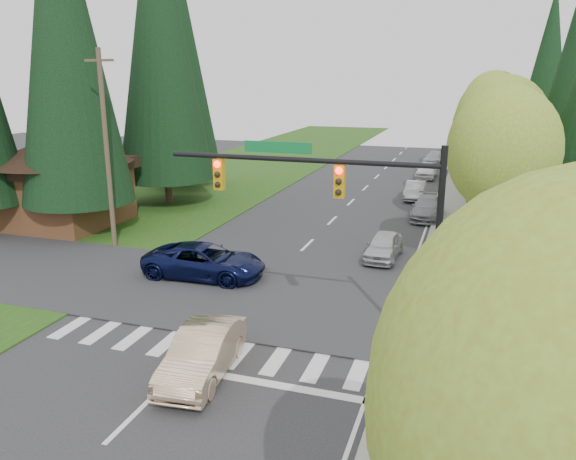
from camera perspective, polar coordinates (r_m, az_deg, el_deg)
The scene contains 29 objects.
ground at distance 16.74m, azimuth -13.82°, elevation -16.36°, with size 120.00×120.00×0.00m, color #28282B.
grass_east at distance 33.42m, azimuth 26.25°, elevation -1.23°, with size 14.00×110.00×0.06m, color #1A4111.
grass_west at distance 39.13m, azimuth -14.68°, elevation 2.12°, with size 14.00×110.00×0.06m, color #1A4111.
cross_street at distance 23.11m, azimuth -3.32°, elevation -6.69°, with size 120.00×8.00×0.10m, color #28282B.
sidewalk_east at distance 34.98m, azimuth 15.95°, elevation 0.54°, with size 1.80×80.00×0.13m, color gray.
curb_east at distance 35.01m, azimuth 14.57°, elevation 0.66°, with size 0.20×80.00×0.13m, color gray.
stone_wall_north at distance 42.71m, azimuth 18.79°, elevation 3.33°, with size 0.70×40.00×0.70m, color #4C4438.
traffic_signal at distance 17.17m, azimuth 5.77°, elevation 2.87°, with size 8.70×0.37×6.80m.
brown_building at distance 35.79m, azimuth -22.05°, elevation 5.37°, with size 8.40×8.40×5.40m.
utility_pole at distance 29.80m, azimuth -17.95°, elevation 7.84°, with size 1.60×0.24×10.00m.
decid_tree_0 at distance 26.10m, azimuth 21.05°, elevation 7.60°, with size 4.80×4.80×8.37m.
decid_tree_1 at distance 33.04m, azimuth 20.81°, elevation 9.41°, with size 5.20×5.20×8.80m.
decid_tree_2 at distance 39.99m, azimuth 20.21°, elevation 10.54°, with size 5.00×5.00×8.82m.
decid_tree_3 at distance 47.00m, azimuth 20.11°, elevation 10.82°, with size 5.00×5.00×8.55m.
decid_tree_4 at distance 53.96m, azimuth 20.10°, elevation 11.72°, with size 5.40×5.40×9.18m.
decid_tree_5 at distance 60.97m, azimuth 19.73°, elevation 11.58°, with size 4.80×4.80×8.30m.
decid_tree_6 at distance 67.95m, azimuth 19.76°, elevation 12.16°, with size 5.20×5.20×8.86m.
conifer_w_a at distance 33.37m, azimuth -21.81°, elevation 18.00°, with size 6.12×6.12×19.80m.
conifer_w_b at distance 38.32m, azimuth -21.32°, elevation 16.07°, with size 5.44×5.44×17.80m.
conifer_w_c at distance 39.41m, azimuth -12.91°, elevation 18.85°, with size 6.46×6.46×20.80m.
conifer_w_e at distance 45.56m, azimuth -11.06°, elevation 17.17°, with size 5.78×5.78×18.80m.
conifer_e_c at distance 60.19m, azimuth 24.88°, elevation 14.63°, with size 5.10×5.10×16.80m.
sedan_champagne at distance 17.29m, azimuth -8.68°, elevation -12.25°, with size 1.51×4.34×1.43m, color #D5B68E.
suv_navy at distance 25.15m, azimuth -8.46°, elevation -3.16°, with size 2.49×5.41×1.50m, color #0B1138.
parked_car_a at distance 27.87m, azimuth 9.73°, elevation -1.60°, with size 1.51×3.75×1.28m, color silver.
parked_car_b at distance 36.32m, azimuth 14.01°, elevation 2.19°, with size 1.86×4.58×1.33m, color gray.
parked_car_c at distance 41.84m, azimuth 12.79°, elevation 3.94°, with size 1.34×3.85×1.27m, color #ABABB0.
parked_car_d at distance 50.79m, azimuth 13.87°, elevation 5.92°, with size 1.64×4.08×1.39m, color white.
parked_car_e at distance 59.46m, azimuth 14.58°, elevation 7.13°, with size 1.72×4.22×1.22m, color #A4A4A9.
Camera 1 is at (7.96, -11.88, 8.69)m, focal length 35.00 mm.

